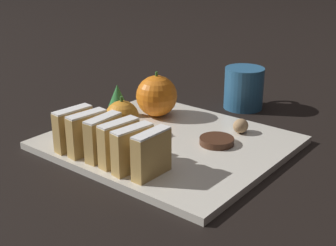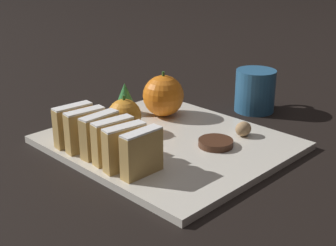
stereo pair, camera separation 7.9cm
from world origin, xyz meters
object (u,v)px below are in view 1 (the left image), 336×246
(orange_near, at_px, (157,96))
(walnut, at_px, (241,126))
(coffee_mug, at_px, (243,88))
(chocolate_cookie, at_px, (217,141))
(orange_far, at_px, (122,118))

(orange_near, height_order, walnut, orange_near)
(orange_near, bearing_deg, walnut, -81.87)
(coffee_mug, bearing_deg, chocolate_cookie, -160.51)
(orange_far, distance_m, chocolate_cookie, 0.17)
(orange_near, bearing_deg, chocolate_cookie, -104.67)
(orange_near, distance_m, chocolate_cookie, 0.18)
(orange_far, bearing_deg, walnut, -50.24)
(orange_near, height_order, orange_far, orange_near)
(orange_far, distance_m, walnut, 0.21)
(orange_far, bearing_deg, orange_near, 6.36)
(walnut, bearing_deg, chocolate_cookie, 175.35)
(walnut, bearing_deg, orange_near, 98.13)
(orange_near, xyz_separation_m, orange_far, (-0.11, -0.01, -0.01))
(walnut, relative_size, chocolate_cookie, 0.54)
(orange_far, relative_size, coffee_mug, 0.61)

